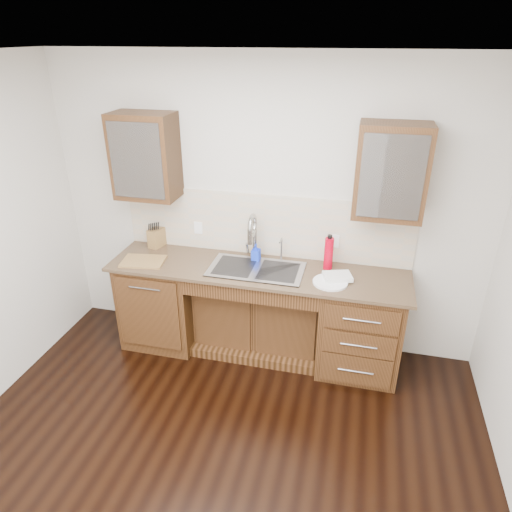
% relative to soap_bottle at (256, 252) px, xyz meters
% --- Properties ---
extents(ground, '(4.00, 3.50, 0.10)m').
position_rel_soap_bottle_xyz_m(ground, '(0.05, -1.59, -1.04)').
color(ground, black).
extents(ceiling, '(4.00, 3.50, 0.10)m').
position_rel_soap_bottle_xyz_m(ceiling, '(0.05, -1.59, 1.76)').
color(ceiling, white).
rests_on(ceiling, wall_back).
extents(wall_back, '(4.00, 0.10, 2.70)m').
position_rel_soap_bottle_xyz_m(wall_back, '(0.05, 0.21, 0.36)').
color(wall_back, beige).
rests_on(wall_back, ground).
extents(base_cabinet_left, '(0.70, 0.62, 0.88)m').
position_rel_soap_bottle_xyz_m(base_cabinet_left, '(-0.90, -0.15, -0.55)').
color(base_cabinet_left, '#593014').
rests_on(base_cabinet_left, ground).
extents(base_cabinet_center, '(1.20, 0.44, 0.70)m').
position_rel_soap_bottle_xyz_m(base_cabinet_center, '(0.05, -0.06, -0.64)').
color(base_cabinet_center, '#593014').
rests_on(base_cabinet_center, ground).
extents(base_cabinet_right, '(0.70, 0.62, 0.88)m').
position_rel_soap_bottle_xyz_m(base_cabinet_right, '(1.00, -0.15, -0.55)').
color(base_cabinet_right, '#593014').
rests_on(base_cabinet_right, ground).
extents(countertop, '(2.70, 0.65, 0.03)m').
position_rel_soap_bottle_xyz_m(countertop, '(0.05, -0.16, -0.10)').
color(countertop, '#84705B').
rests_on(countertop, base_cabinet_left).
extents(backsplash, '(2.70, 0.02, 0.59)m').
position_rel_soap_bottle_xyz_m(backsplash, '(0.05, 0.15, 0.21)').
color(backsplash, beige).
rests_on(backsplash, wall_back).
extents(sink, '(0.84, 0.46, 0.19)m').
position_rel_soap_bottle_xyz_m(sink, '(0.05, -0.18, -0.17)').
color(sink, '#9E9EA5').
rests_on(sink, countertop).
extents(faucet, '(0.04, 0.04, 0.40)m').
position_rel_soap_bottle_xyz_m(faucet, '(-0.02, 0.05, 0.12)').
color(faucet, '#999993').
rests_on(faucet, countertop).
extents(filter_tap, '(0.02, 0.02, 0.24)m').
position_rel_soap_bottle_xyz_m(filter_tap, '(0.23, 0.06, 0.04)').
color(filter_tap, '#999993').
rests_on(filter_tap, countertop).
extents(upper_cabinet_left, '(0.55, 0.34, 0.75)m').
position_rel_soap_bottle_xyz_m(upper_cabinet_left, '(-1.00, -0.01, 0.83)').
color(upper_cabinet_left, '#593014').
rests_on(upper_cabinet_left, wall_back).
extents(upper_cabinet_right, '(0.55, 0.34, 0.75)m').
position_rel_soap_bottle_xyz_m(upper_cabinet_right, '(1.10, -0.01, 0.83)').
color(upper_cabinet_right, '#593014').
rests_on(upper_cabinet_right, wall_back).
extents(outlet_left, '(0.08, 0.01, 0.12)m').
position_rel_soap_bottle_xyz_m(outlet_left, '(-0.60, 0.14, 0.13)').
color(outlet_left, white).
rests_on(outlet_left, backsplash).
extents(outlet_right, '(0.08, 0.01, 0.12)m').
position_rel_soap_bottle_xyz_m(outlet_right, '(0.70, 0.14, 0.13)').
color(outlet_right, white).
rests_on(outlet_right, backsplash).
extents(soap_bottle, '(0.08, 0.08, 0.16)m').
position_rel_soap_bottle_xyz_m(soap_bottle, '(0.00, 0.00, 0.00)').
color(soap_bottle, blue).
rests_on(soap_bottle, countertop).
extents(water_bottle, '(0.09, 0.09, 0.29)m').
position_rel_soap_bottle_xyz_m(water_bottle, '(0.66, -0.01, 0.07)').
color(water_bottle, '#C00019').
rests_on(water_bottle, countertop).
extents(plate, '(0.36, 0.36, 0.02)m').
position_rel_soap_bottle_xyz_m(plate, '(0.71, -0.27, -0.07)').
color(plate, white).
rests_on(plate, countertop).
extents(dish_towel, '(0.27, 0.23, 0.04)m').
position_rel_soap_bottle_xyz_m(dish_towel, '(0.76, -0.20, -0.05)').
color(dish_towel, white).
rests_on(dish_towel, plate).
extents(knife_block, '(0.14, 0.19, 0.19)m').
position_rel_soap_bottle_xyz_m(knife_block, '(-1.02, 0.08, 0.01)').
color(knife_block, olive).
rests_on(knife_block, countertop).
extents(cutting_board, '(0.42, 0.32, 0.02)m').
position_rel_soap_bottle_xyz_m(cutting_board, '(-1.00, -0.28, -0.07)').
color(cutting_board, brown).
rests_on(cutting_board, countertop).
extents(cup_left_a, '(0.12, 0.12, 0.09)m').
position_rel_soap_bottle_xyz_m(cup_left_a, '(-1.09, -0.01, 0.78)').
color(cup_left_a, white).
rests_on(cup_left_a, upper_cabinet_left).
extents(cup_left_b, '(0.12, 0.12, 0.08)m').
position_rel_soap_bottle_xyz_m(cup_left_b, '(-0.86, -0.01, 0.77)').
color(cup_left_b, white).
rests_on(cup_left_b, upper_cabinet_left).
extents(cup_right_a, '(0.12, 0.12, 0.09)m').
position_rel_soap_bottle_xyz_m(cup_right_a, '(1.04, -0.01, 0.78)').
color(cup_right_a, silver).
rests_on(cup_right_a, upper_cabinet_right).
extents(cup_right_b, '(0.15, 0.15, 0.10)m').
position_rel_soap_bottle_xyz_m(cup_right_b, '(1.18, -0.01, 0.78)').
color(cup_right_b, white).
rests_on(cup_right_b, upper_cabinet_right).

